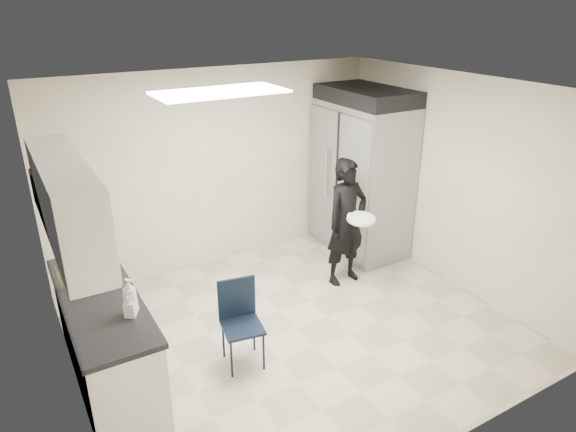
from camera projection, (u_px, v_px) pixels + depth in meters
floor at (296, 328)px, 5.68m from camera, size 4.50×4.50×0.00m
ceiling at (298, 89)px, 4.67m from camera, size 4.50×4.50×0.00m
back_wall at (219, 168)px, 6.77m from camera, size 4.50×0.00×4.50m
left_wall at (59, 276)px, 4.13m from camera, size 0.00×4.00×4.00m
right_wall at (455, 183)px, 6.22m from camera, size 0.00×4.00×4.00m
ceiling_panel at (220, 92)px, 4.72m from camera, size 1.20×0.60×0.02m
lower_counter at (106, 341)px, 4.77m from camera, size 0.60×1.90×0.86m
countertop at (99, 299)px, 4.59m from camera, size 0.64×1.95×0.05m
sink at (96, 287)px, 4.80m from camera, size 0.42×0.40×0.14m
faucet at (71, 279)px, 4.65m from camera, size 0.02×0.02×0.24m
upper_cabinets at (67, 204)px, 4.17m from camera, size 0.35×1.80×0.75m
towel_dispenser at (45, 188)px, 5.13m from camera, size 0.22×0.30×0.35m
notice_sticker_left at (59, 279)px, 4.24m from camera, size 0.00×0.12×0.07m
notice_sticker_right at (57, 273)px, 4.42m from camera, size 0.00×0.12×0.07m
commercial_fridge at (362, 179)px, 7.14m from camera, size 0.80×1.35×2.10m
fridge_compressor at (367, 95)px, 6.69m from camera, size 0.80×1.35×0.20m
folding_chair at (242, 327)px, 4.97m from camera, size 0.44×0.44×0.85m
man_tuxedo at (347, 222)px, 6.34m from camera, size 0.63×0.45×1.63m
bucket_lid at (361, 219)px, 6.10m from camera, size 0.37×0.37×0.04m
soap_bottle_a at (130, 296)px, 4.28m from camera, size 0.17×0.17×0.32m
soap_bottle_b at (130, 306)px, 4.26m from camera, size 0.12×0.12×0.20m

